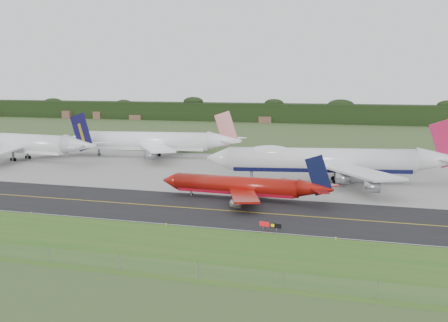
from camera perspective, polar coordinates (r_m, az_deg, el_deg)
ground at (r=136.61m, az=-1.98°, el=-4.03°), size 600.00×600.00×0.00m
grass_verge at (r=105.60m, az=-8.92°, el=-7.52°), size 400.00×30.00×0.01m
taxiway at (r=132.97m, az=-2.60°, el=-4.35°), size 400.00×32.00×0.02m
apron at (r=184.38m, az=3.76°, el=-1.06°), size 400.00×78.00×0.01m
taxiway_centreline at (r=132.96m, az=-2.60°, el=-4.34°), size 400.00×0.40×0.00m
taxiway_edge_line at (r=119.05m, az=-5.39°, el=-5.75°), size 400.00×0.25×0.00m
perimeter_fence at (r=94.48m, az=-12.69°, el=-8.71°), size 320.00×0.10×320.00m
horizon_treeline at (r=402.10m, az=12.31°, el=4.13°), size 700.00×25.00×12.00m
jet_ba_747 at (r=168.03m, az=9.75°, el=0.04°), size 68.15×55.55×17.26m
jet_red_737 at (r=141.97m, az=1.95°, el=-2.33°), size 41.37×33.72×11.17m
jet_navy_gold at (r=224.06m, az=-18.17°, el=1.50°), size 65.32×56.52×16.85m
jet_star_tail at (r=221.72m, az=-6.40°, el=1.77°), size 63.15×52.23×16.68m
taxiway_sign at (r=113.52m, az=4.24°, el=-5.85°), size 4.40×1.27×1.50m
edge_marker_left at (r=132.93m, az=-17.21°, el=-4.57°), size 0.16×0.16×0.50m
edge_marker_center at (r=117.86m, az=-5.31°, el=-5.77°), size 0.16×0.16×0.50m
edge_marker_right at (r=108.89m, az=10.18°, el=-6.96°), size 0.16×0.16×0.50m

